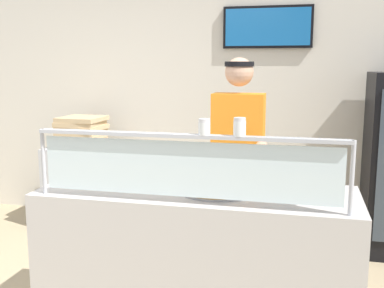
% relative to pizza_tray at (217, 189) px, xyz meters
% --- Properties ---
extents(ground_plane, '(12.00, 12.00, 0.00)m').
position_rel_pizza_tray_xyz_m(ground_plane, '(-0.12, 0.66, -0.97)').
color(ground_plane, tan).
rests_on(ground_plane, ground).
extents(shop_rear_unit, '(6.33, 0.13, 2.70)m').
position_rel_pizza_tray_xyz_m(shop_rear_unit, '(-0.12, 2.20, 0.39)').
color(shop_rear_unit, silver).
rests_on(shop_rear_unit, ground).
extents(serving_counter, '(1.93, 0.69, 0.95)m').
position_rel_pizza_tray_xyz_m(serving_counter, '(-0.12, -0.00, -0.49)').
color(serving_counter, '#BCB7B2').
rests_on(serving_counter, ground).
extents(sneeze_guard, '(1.76, 0.06, 0.39)m').
position_rel_pizza_tray_xyz_m(sneeze_guard, '(-0.12, -0.28, 0.24)').
color(sneeze_guard, '#B2B5BC').
rests_on(sneeze_guard, serving_counter).
extents(pizza_tray, '(0.45, 0.45, 0.04)m').
position_rel_pizza_tray_xyz_m(pizza_tray, '(0.00, 0.00, 0.00)').
color(pizza_tray, '#9EA0A8').
rests_on(pizza_tray, serving_counter).
extents(pizza_server, '(0.09, 0.28, 0.01)m').
position_rel_pizza_tray_xyz_m(pizza_server, '(-0.03, -0.02, 0.02)').
color(pizza_server, '#ADAFB7').
rests_on(pizza_server, pizza_tray).
extents(parmesan_shaker, '(0.06, 0.06, 0.09)m').
position_rel_pizza_tray_xyz_m(parmesan_shaker, '(-0.02, -0.28, 0.41)').
color(parmesan_shaker, white).
rests_on(parmesan_shaker, sneeze_guard).
extents(pepper_flake_shaker, '(0.07, 0.07, 0.10)m').
position_rel_pizza_tray_xyz_m(pepper_flake_shaker, '(0.17, -0.28, 0.42)').
color(pepper_flake_shaker, white).
rests_on(pepper_flake_shaker, sneeze_guard).
extents(worker_figure, '(0.41, 0.50, 1.76)m').
position_rel_pizza_tray_xyz_m(worker_figure, '(0.03, 0.71, 0.04)').
color(worker_figure, '#23232D').
rests_on(worker_figure, ground).
extents(prep_shelf, '(0.70, 0.55, 0.86)m').
position_rel_pizza_tray_xyz_m(prep_shelf, '(-1.76, 1.71, -0.54)').
color(prep_shelf, '#B7BABF').
rests_on(prep_shelf, ground).
extents(pizza_box_stack, '(0.46, 0.44, 0.31)m').
position_rel_pizza_tray_xyz_m(pizza_box_stack, '(-1.76, 1.71, 0.05)').
color(pizza_box_stack, tan).
rests_on(pizza_box_stack, prep_shelf).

